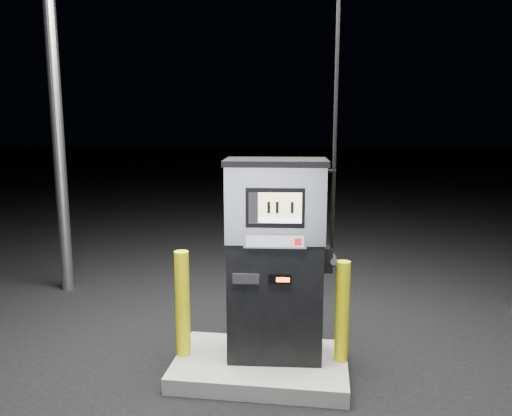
# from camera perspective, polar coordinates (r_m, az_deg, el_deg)

# --- Properties ---
(ground) EXTENTS (80.00, 80.00, 0.00)m
(ground) POSITION_cam_1_polar(r_m,az_deg,el_deg) (4.94, 0.56, -18.37)
(ground) COLOR black
(ground) RESTS_ON ground
(pump_island) EXTENTS (1.60, 1.00, 0.15)m
(pump_island) POSITION_cam_1_polar(r_m,az_deg,el_deg) (4.91, 0.56, -17.60)
(pump_island) COLOR slate
(pump_island) RESTS_ON ground
(fuel_dispenser) EXTENTS (1.04, 0.62, 3.85)m
(fuel_dispenser) POSITION_cam_1_polar(r_m,az_deg,el_deg) (4.60, 2.28, -5.68)
(fuel_dispenser) COLOR black
(fuel_dispenser) RESTS_ON pump_island
(bollard_left) EXTENTS (0.18, 0.18, 1.01)m
(bollard_left) POSITION_cam_1_polar(r_m,az_deg,el_deg) (4.80, -8.39, -10.76)
(bollard_left) COLOR yellow
(bollard_left) RESTS_ON pump_island
(bollard_right) EXTENTS (0.16, 0.16, 0.95)m
(bollard_right) POSITION_cam_1_polar(r_m,az_deg,el_deg) (4.72, 9.83, -11.58)
(bollard_right) COLOR yellow
(bollard_right) RESTS_ON pump_island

